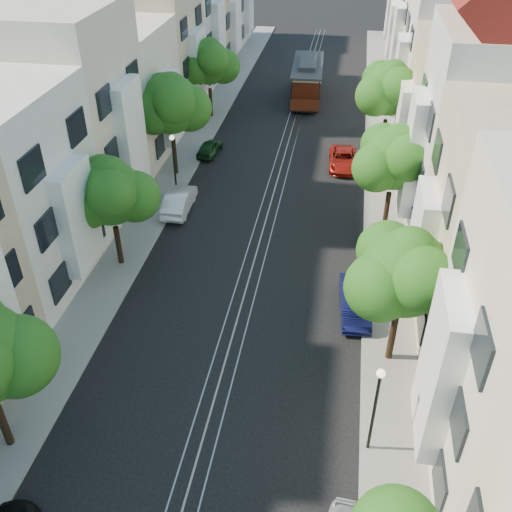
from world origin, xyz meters
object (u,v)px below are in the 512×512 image
at_px(lamp_west, 173,156).
at_px(cable_car, 307,78).
at_px(parked_car_e_far, 343,159).
at_px(tree_w_d, 209,63).
at_px(parked_car_w_far, 210,148).
at_px(tree_w_b, 111,194).
at_px(tree_e_c, 395,160).
at_px(parked_car_e_mid, 355,302).
at_px(tree_w_c, 171,105).
at_px(lamp_east, 376,399).
at_px(tree_e_b, 405,275).
at_px(tree_e_d, 390,90).
at_px(parked_car_w_mid, 179,201).

relative_size(lamp_west, cable_car, 0.48).
bearing_deg(parked_car_e_far, lamp_west, -153.02).
relative_size(tree_w_d, parked_car_w_far, 2.04).
xyz_separation_m(tree_w_d, cable_car, (7.64, 5.82, -2.66)).
distance_m(tree_w_b, lamp_west, 8.22).
relative_size(tree_e_c, parked_car_w_far, 2.04).
bearing_deg(parked_car_e_far, parked_car_e_mid, -88.61).
bearing_deg(parked_car_e_mid, tree_w_d, 113.16).
bearing_deg(tree_w_c, parked_car_e_mid, -45.58).
height_order(tree_w_c, parked_car_e_mid, tree_w_c).
xyz_separation_m(lamp_east, parked_car_e_mid, (-0.70, 7.97, -2.19)).
bearing_deg(parked_car_e_mid, tree_w_b, 166.28).
relative_size(tree_e_b, parked_car_e_far, 1.56).
bearing_deg(lamp_west, tree_w_d, 93.44).
bearing_deg(tree_w_d, tree_e_d, -19.15).
xyz_separation_m(tree_e_b, tree_w_d, (-14.40, 27.00, -0.13)).
relative_size(tree_e_d, parked_car_e_mid, 1.72).
bearing_deg(parked_car_e_far, parked_car_w_far, 174.46).
distance_m(tree_e_d, lamp_east, 27.07).
relative_size(tree_w_d, lamp_west, 1.57).
relative_size(tree_e_b, parked_car_w_far, 2.09).
bearing_deg(lamp_west, tree_e_d, 33.50).
relative_size(tree_e_d, lamp_east, 1.65).
bearing_deg(parked_car_w_mid, cable_car, -106.99).
xyz_separation_m(tree_e_d, parked_car_w_far, (-12.86, -2.37, -4.32)).
xyz_separation_m(tree_e_c, parked_car_w_mid, (-12.86, 0.23, -3.92)).
height_order(tree_w_d, parked_car_e_far, tree_w_d).
height_order(tree_e_c, cable_car, tree_e_c).
bearing_deg(tree_w_d, parked_car_w_mid, -84.43).
bearing_deg(tree_e_b, parked_car_e_far, 98.49).
height_order(tree_w_d, lamp_east, tree_w_d).
bearing_deg(parked_car_w_far, parked_car_w_mid, 95.37).
relative_size(tree_e_d, lamp_west, 1.65).
height_order(tree_e_d, parked_car_w_far, tree_e_d).
xyz_separation_m(tree_e_b, tree_e_d, (0.00, 22.00, 0.13)).
height_order(tree_e_b, parked_car_w_mid, tree_e_b).
bearing_deg(lamp_east, cable_car, 98.73).
bearing_deg(cable_car, tree_e_c, -75.53).
bearing_deg(lamp_west, parked_car_e_mid, -40.11).
xyz_separation_m(tree_e_d, lamp_west, (-13.56, -8.98, -2.02)).
relative_size(tree_e_c, lamp_east, 1.57).
bearing_deg(lamp_east, parked_car_e_far, 94.50).
relative_size(tree_e_b, tree_e_d, 0.98).
distance_m(tree_w_b, tree_w_c, 11.02).
height_order(tree_e_c, lamp_west, tree_e_c).
distance_m(parked_car_e_far, parked_car_w_far, 10.01).
height_order(parked_car_e_mid, parked_car_e_far, parked_car_e_mid).
bearing_deg(cable_car, tree_w_c, -117.18).
bearing_deg(tree_w_d, parked_car_e_mid, -62.04).
bearing_deg(parked_car_w_far, lamp_west, 89.32).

